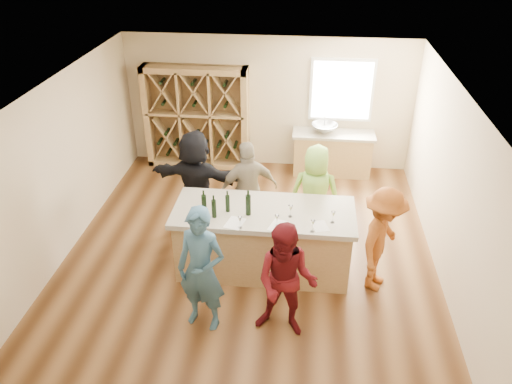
# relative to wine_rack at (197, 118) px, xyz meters

# --- Properties ---
(floor) EXTENTS (6.00, 7.00, 0.10)m
(floor) POSITION_rel_wine_rack_xyz_m (1.50, -3.27, -1.15)
(floor) COLOR brown
(floor) RESTS_ON ground
(ceiling) EXTENTS (6.00, 7.00, 0.10)m
(ceiling) POSITION_rel_wine_rack_xyz_m (1.50, -3.27, 1.75)
(ceiling) COLOR white
(ceiling) RESTS_ON ground
(wall_back) EXTENTS (6.00, 0.10, 2.80)m
(wall_back) POSITION_rel_wine_rack_xyz_m (1.50, 0.28, 0.30)
(wall_back) COLOR beige
(wall_back) RESTS_ON ground
(wall_front) EXTENTS (6.00, 0.10, 2.80)m
(wall_front) POSITION_rel_wine_rack_xyz_m (1.50, -6.82, 0.30)
(wall_front) COLOR beige
(wall_front) RESTS_ON ground
(wall_left) EXTENTS (0.10, 7.00, 2.80)m
(wall_left) POSITION_rel_wine_rack_xyz_m (-1.55, -3.27, 0.30)
(wall_left) COLOR beige
(wall_left) RESTS_ON ground
(wall_right) EXTENTS (0.10, 7.00, 2.80)m
(wall_right) POSITION_rel_wine_rack_xyz_m (4.55, -3.27, 0.30)
(wall_right) COLOR beige
(wall_right) RESTS_ON ground
(window_frame) EXTENTS (1.30, 0.06, 1.30)m
(window_frame) POSITION_rel_wine_rack_xyz_m (3.00, 0.20, 0.65)
(window_frame) COLOR white
(window_frame) RESTS_ON wall_back
(window_pane) EXTENTS (1.18, 0.01, 1.18)m
(window_pane) POSITION_rel_wine_rack_xyz_m (3.00, 0.17, 0.65)
(window_pane) COLOR white
(window_pane) RESTS_ON wall_back
(wine_rack) EXTENTS (2.20, 0.45, 2.20)m
(wine_rack) POSITION_rel_wine_rack_xyz_m (0.00, 0.00, 0.00)
(wine_rack) COLOR #AA8551
(wine_rack) RESTS_ON floor
(back_counter_base) EXTENTS (1.60, 0.58, 0.86)m
(back_counter_base) POSITION_rel_wine_rack_xyz_m (2.90, -0.07, -0.67)
(back_counter_base) COLOR #AA8551
(back_counter_base) RESTS_ON floor
(back_counter_top) EXTENTS (1.70, 0.62, 0.06)m
(back_counter_top) POSITION_rel_wine_rack_xyz_m (2.90, -0.07, -0.21)
(back_counter_top) COLOR #A9A08A
(back_counter_top) RESTS_ON back_counter_base
(sink) EXTENTS (0.54, 0.54, 0.19)m
(sink) POSITION_rel_wine_rack_xyz_m (2.70, -0.07, -0.09)
(sink) COLOR silver
(sink) RESTS_ON back_counter_top
(faucet) EXTENTS (0.02, 0.02, 0.30)m
(faucet) POSITION_rel_wine_rack_xyz_m (2.70, 0.11, -0.03)
(faucet) COLOR silver
(faucet) RESTS_ON back_counter_top
(tasting_counter_base) EXTENTS (2.60, 1.00, 1.00)m
(tasting_counter_base) POSITION_rel_wine_rack_xyz_m (1.76, -3.48, -0.60)
(tasting_counter_base) COLOR #AA8551
(tasting_counter_base) RESTS_ON floor
(tasting_counter_top) EXTENTS (2.72, 1.12, 0.08)m
(tasting_counter_top) POSITION_rel_wine_rack_xyz_m (1.76, -3.48, -0.06)
(tasting_counter_top) COLOR #A9A08A
(tasting_counter_top) RESTS_ON tasting_counter_base
(wine_bottle_a) EXTENTS (0.10, 0.10, 0.30)m
(wine_bottle_a) POSITION_rel_wine_rack_xyz_m (0.90, -3.64, 0.13)
(wine_bottle_a) COLOR black
(wine_bottle_a) RESTS_ON tasting_counter_top
(wine_bottle_b) EXTENTS (0.09, 0.09, 0.28)m
(wine_bottle_b) POSITION_rel_wine_rack_xyz_m (1.06, -3.73, 0.12)
(wine_bottle_b) COLOR black
(wine_bottle_b) RESTS_ON tasting_counter_top
(wine_bottle_c) EXTENTS (0.07, 0.07, 0.27)m
(wine_bottle_c) POSITION_rel_wine_rack_xyz_m (1.23, -3.56, 0.11)
(wine_bottle_c) COLOR black
(wine_bottle_c) RESTS_ON tasting_counter_top
(wine_bottle_e) EXTENTS (0.08, 0.08, 0.32)m
(wine_bottle_e) POSITION_rel_wine_rack_xyz_m (1.55, -3.61, 0.14)
(wine_bottle_e) COLOR black
(wine_bottle_e) RESTS_ON tasting_counter_top
(wine_glass_a) EXTENTS (0.07, 0.07, 0.18)m
(wine_glass_a) POSITION_rel_wine_rack_xyz_m (1.47, -3.98, 0.07)
(wine_glass_a) COLOR white
(wine_glass_a) RESTS_ON tasting_counter_top
(wine_glass_b) EXTENTS (0.08, 0.08, 0.18)m
(wine_glass_b) POSITION_rel_wine_rack_xyz_m (1.98, -3.88, 0.07)
(wine_glass_b) COLOR white
(wine_glass_b) RESTS_ON tasting_counter_top
(wine_glass_c) EXTENTS (0.08, 0.08, 0.19)m
(wine_glass_c) POSITION_rel_wine_rack_xyz_m (2.49, -3.96, 0.07)
(wine_glass_c) COLOR white
(wine_glass_c) RESTS_ON tasting_counter_top
(wine_glass_d) EXTENTS (0.09, 0.09, 0.19)m
(wine_glass_d) POSITION_rel_wine_rack_xyz_m (2.16, -3.61, 0.08)
(wine_glass_d) COLOR white
(wine_glass_d) RESTS_ON tasting_counter_top
(wine_glass_e) EXTENTS (0.09, 0.09, 0.18)m
(wine_glass_e) POSITION_rel_wine_rack_xyz_m (2.77, -3.70, 0.07)
(wine_glass_e) COLOR white
(wine_glass_e) RESTS_ON tasting_counter_top
(tasting_menu_a) EXTENTS (0.31, 0.37, 0.00)m
(tasting_menu_a) POSITION_rel_wine_rack_xyz_m (1.38, -3.86, -0.02)
(tasting_menu_a) COLOR white
(tasting_menu_a) RESTS_ON tasting_counter_top
(tasting_menu_b) EXTENTS (0.32, 0.38, 0.00)m
(tasting_menu_b) POSITION_rel_wine_rack_xyz_m (2.01, -3.87, -0.02)
(tasting_menu_b) COLOR white
(tasting_menu_b) RESTS_ON tasting_counter_top
(tasting_menu_c) EXTENTS (0.28, 0.33, 0.00)m
(tasting_menu_c) POSITION_rel_wine_rack_xyz_m (2.60, -3.81, -0.02)
(tasting_menu_c) COLOR white
(tasting_menu_c) RESTS_ON tasting_counter_top
(person_near_left) EXTENTS (0.76, 0.63, 1.83)m
(person_near_left) POSITION_rel_wine_rack_xyz_m (1.07, -4.75, -0.18)
(person_near_left) COLOR #335972
(person_near_left) RESTS_ON floor
(person_near_right) EXTENTS (0.88, 0.58, 1.69)m
(person_near_right) POSITION_rel_wine_rack_xyz_m (2.18, -4.78, -0.26)
(person_near_right) COLOR #590F14
(person_near_right) RESTS_ON floor
(person_server) EXTENTS (0.89, 1.18, 1.66)m
(person_server) POSITION_rel_wine_rack_xyz_m (3.50, -3.70, -0.27)
(person_server) COLOR #994C19
(person_server) RESTS_ON floor
(person_far_mid) EXTENTS (1.14, 0.87, 1.73)m
(person_far_mid) POSITION_rel_wine_rack_xyz_m (1.41, -2.52, -0.23)
(person_far_mid) COLOR gray
(person_far_mid) RESTS_ON floor
(person_far_right) EXTENTS (0.87, 0.60, 1.70)m
(person_far_right) POSITION_rel_wine_rack_xyz_m (2.53, -2.50, -0.25)
(person_far_right) COLOR #8CC64C
(person_far_right) RESTS_ON floor
(person_far_left) EXTENTS (1.77, 0.81, 1.85)m
(person_far_left) POSITION_rel_wine_rack_xyz_m (0.51, -2.44, -0.18)
(person_far_left) COLOR black
(person_far_left) RESTS_ON floor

